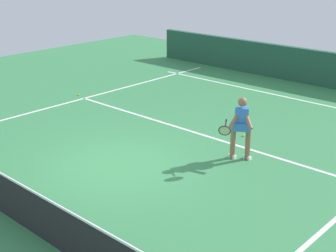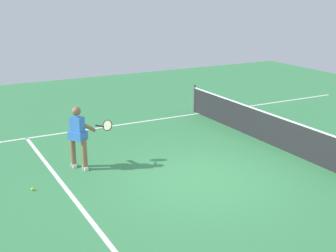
% 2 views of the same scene
% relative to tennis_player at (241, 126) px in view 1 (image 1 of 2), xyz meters
% --- Properties ---
extents(ground_plane, '(26.71, 26.71, 0.00)m').
position_rel_tennis_player_xyz_m(ground_plane, '(1.94, 2.28, -0.85)').
color(ground_plane, '#38844C').
extents(court_back_wall, '(14.86, 0.24, 1.31)m').
position_rel_tennis_player_xyz_m(court_back_wall, '(1.94, -7.69, -0.19)').
color(court_back_wall, '#23513D').
rests_on(court_back_wall, ground).
extents(baseline_marking, '(10.86, 0.10, 0.01)m').
position_rel_tennis_player_xyz_m(baseline_marking, '(1.94, -5.49, -0.84)').
color(baseline_marking, white).
rests_on(baseline_marking, ground).
extents(service_line_marking, '(9.86, 0.10, 0.01)m').
position_rel_tennis_player_xyz_m(service_line_marking, '(1.94, -0.67, -0.84)').
color(service_line_marking, white).
rests_on(service_line_marking, ground).
extents(sideline_left_marking, '(0.10, 18.55, 0.01)m').
position_rel_tennis_player_xyz_m(sideline_left_marking, '(-2.99, 2.28, -0.84)').
color(sideline_left_marking, white).
rests_on(sideline_left_marking, ground).
extents(sideline_right_marking, '(0.10, 18.55, 0.01)m').
position_rel_tennis_player_xyz_m(sideline_right_marking, '(6.87, 2.28, -0.84)').
color(sideline_right_marking, white).
rests_on(sideline_right_marking, ground).
extents(tennis_player, '(0.68, 1.14, 1.55)m').
position_rel_tennis_player_xyz_m(tennis_player, '(0.00, 0.00, 0.00)').
color(tennis_player, '#8C6647').
rests_on(tennis_player, ground).
extents(tennis_ball_near, '(0.07, 0.07, 0.07)m').
position_rel_tennis_player_xyz_m(tennis_ball_near, '(0.78, -1.34, -0.81)').
color(tennis_ball_near, '#D1E533').
rests_on(tennis_ball_near, ground).
extents(tennis_ball_mid, '(0.07, 0.07, 0.07)m').
position_rel_tennis_player_xyz_m(tennis_ball_mid, '(7.28, -0.76, -0.81)').
color(tennis_ball_mid, '#D1E533').
rests_on(tennis_ball_mid, ground).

